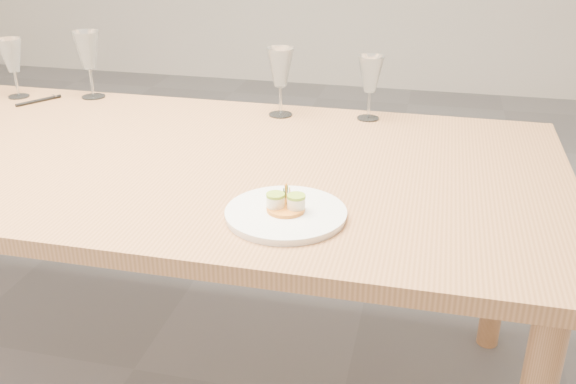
% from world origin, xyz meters
% --- Properties ---
extents(ground, '(7.00, 7.00, 0.00)m').
position_xyz_m(ground, '(0.00, 0.00, 0.00)').
color(ground, slate).
rests_on(ground, ground).
extents(dining_table, '(2.40, 1.00, 0.75)m').
position_xyz_m(dining_table, '(0.00, 0.00, 0.68)').
color(dining_table, '#B98051').
rests_on(dining_table, ground).
extents(dinner_plate, '(0.26, 0.26, 0.07)m').
position_xyz_m(dinner_plate, '(0.57, -0.28, 0.76)').
color(dinner_plate, white).
rests_on(dinner_plate, dining_table).
extents(ballpoint_pen, '(0.09, 0.14, 0.01)m').
position_xyz_m(ballpoint_pen, '(-0.42, 0.34, 0.76)').
color(ballpoint_pen, black).
rests_on(ballpoint_pen, dining_table).
extents(wine_glass_0, '(0.08, 0.08, 0.20)m').
position_xyz_m(wine_glass_0, '(-0.52, 0.38, 0.89)').
color(wine_glass_0, white).
rests_on(wine_glass_0, dining_table).
extents(wine_glass_1, '(0.09, 0.09, 0.22)m').
position_xyz_m(wine_glass_1, '(-0.28, 0.44, 0.90)').
color(wine_glass_1, white).
rests_on(wine_glass_1, dining_table).
extents(wine_glass_2, '(0.08, 0.08, 0.21)m').
position_xyz_m(wine_glass_2, '(0.39, 0.39, 0.90)').
color(wine_glass_2, white).
rests_on(wine_glass_2, dining_table).
extents(wine_glass_3, '(0.08, 0.08, 0.19)m').
position_xyz_m(wine_glass_3, '(0.66, 0.42, 0.89)').
color(wine_glass_3, white).
rests_on(wine_glass_3, dining_table).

